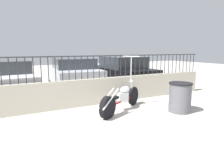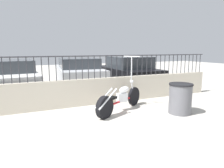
% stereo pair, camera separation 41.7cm
% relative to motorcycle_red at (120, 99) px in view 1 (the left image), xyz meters
% --- Properties ---
extents(ground_plane, '(40.00, 40.00, 0.00)m').
position_rel_motorcycle_red_xyz_m(ground_plane, '(-0.16, -1.92, -0.36)').
color(ground_plane, '#ADA89E').
extents(low_wall, '(8.62, 0.18, 0.82)m').
position_rel_motorcycle_red_xyz_m(low_wall, '(-0.16, 1.03, 0.05)').
color(low_wall, beige).
rests_on(low_wall, ground_plane).
extents(fence_railing, '(8.62, 0.04, 0.71)m').
position_rel_motorcycle_red_xyz_m(fence_railing, '(-0.16, 1.03, 0.94)').
color(fence_railing, '#2D2D33').
rests_on(fence_railing, low_wall).
extents(motorcycle_red, '(1.86, 1.17, 1.53)m').
position_rel_motorcycle_red_xyz_m(motorcycle_red, '(0.00, 0.00, 0.00)').
color(motorcycle_red, black).
rests_on(motorcycle_red, ground_plane).
extents(trash_bin, '(0.62, 0.62, 0.82)m').
position_rel_motorcycle_red_xyz_m(trash_bin, '(1.45, -0.78, 0.05)').
color(trash_bin, '#56565B').
rests_on(trash_bin, ground_plane).
extents(car_white, '(1.95, 4.14, 1.35)m').
position_rel_motorcycle_red_xyz_m(car_white, '(-2.81, 3.25, 0.33)').
color(car_white, black).
rests_on(car_white, ground_plane).
extents(car_silver, '(2.04, 4.03, 1.34)m').
position_rel_motorcycle_red_xyz_m(car_silver, '(-0.12, 3.92, 0.32)').
color(car_silver, black).
rests_on(car_silver, ground_plane).
extents(car_black, '(1.94, 3.94, 1.36)m').
position_rel_motorcycle_red_xyz_m(car_black, '(2.38, 3.87, 0.32)').
color(car_black, black).
rests_on(car_black, ground_plane).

